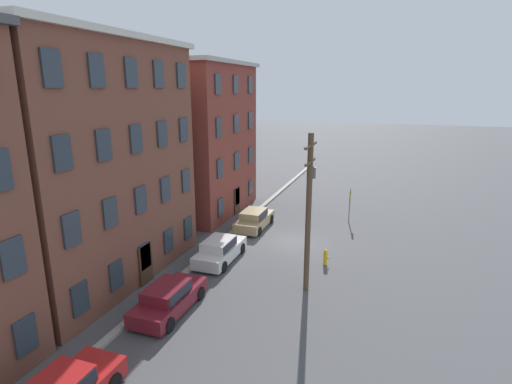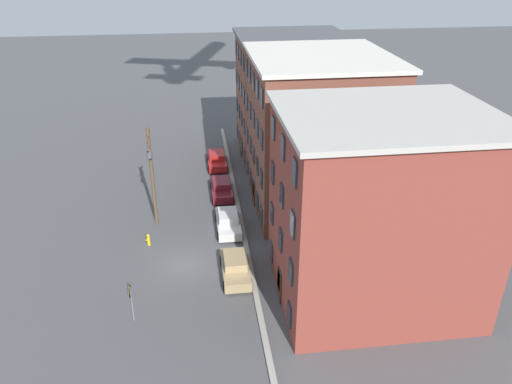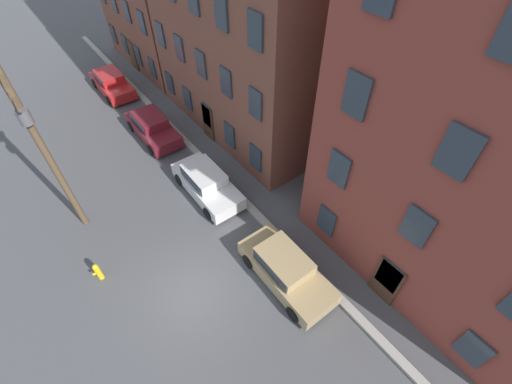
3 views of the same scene
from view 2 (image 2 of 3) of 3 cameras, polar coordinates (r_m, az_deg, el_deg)
name	(u,v)px [view 2 (image 2 of 3)]	position (r m, az deg, el deg)	size (l,w,h in m)	color
ground_plane	(186,265)	(36.46, -7.96, -8.21)	(200.00, 200.00, 0.00)	#4C4C4F
kerb_strip	(249,259)	(36.55, -0.85, -7.66)	(56.00, 0.36, 0.16)	#9E998E
apartment_corner	(290,97)	(52.56, 3.93, 10.79)	(10.31, 10.84, 12.55)	brown
apartment_midblock	(317,132)	(42.24, 6.98, 6.79)	(12.29, 11.08, 12.83)	brown
apartment_far	(378,210)	(31.14, 13.74, -1.97)	(10.40, 12.31, 12.33)	brown
car_red	(217,159)	(51.26, -4.50, 3.77)	(4.40, 1.92, 1.43)	#B21E1E
car_maroon	(221,187)	(45.27, -3.97, 0.52)	(4.40, 1.92, 1.43)	maroon
car_white	(228,221)	(39.93, -3.19, -3.31)	(4.40, 1.92, 1.43)	silver
car_tan	(235,266)	(34.70, -2.40, -8.45)	(4.40, 1.92, 1.43)	tan
caution_sign	(131,296)	(31.22, -14.14, -11.47)	(1.05, 0.08, 2.74)	slate
utility_pole	(152,172)	(39.80, -11.84, 2.30)	(2.40, 0.44, 8.21)	brown
fire_hydrant	(148,240)	(38.85, -12.19, -5.34)	(0.24, 0.34, 0.96)	yellow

